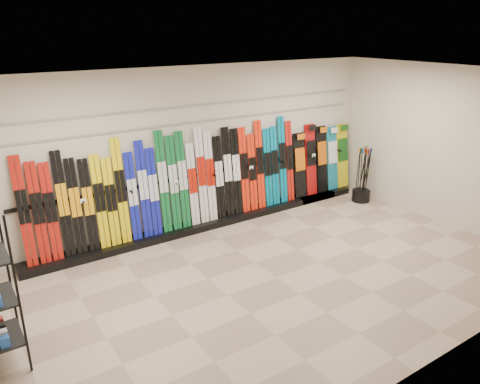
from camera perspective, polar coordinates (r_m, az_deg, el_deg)
floor at (r=7.31m, az=4.48°, el=-10.35°), size 8.00×8.00×0.00m
back_wall at (r=8.70m, az=-5.54°, el=5.25°), size 8.00×0.00×8.00m
right_wall at (r=9.63m, az=23.85°, el=5.06°), size 0.00×5.00×5.00m
ceiling at (r=6.37m, az=5.21°, el=13.72°), size 8.00×8.00×0.00m
ski_rack_base at (r=9.08m, az=-3.33°, el=-3.66°), size 8.00×0.40×0.12m
skis at (r=8.52m, az=-7.43°, el=1.02°), size 5.38×0.25×1.83m
snowboards at (r=10.54m, az=9.98°, el=3.91°), size 1.59×0.24×1.54m
pole_bin at (r=10.60m, az=14.53°, el=-0.42°), size 0.39×0.39×0.25m
ski_poles at (r=10.47m, az=14.81°, el=2.10°), size 0.31×0.28×1.18m
slatwall_rail_0 at (r=8.57m, az=-5.58°, el=8.46°), size 7.60×0.02×0.03m
slatwall_rail_1 at (r=8.52m, az=-5.65°, el=10.44°), size 7.60×0.02×0.03m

